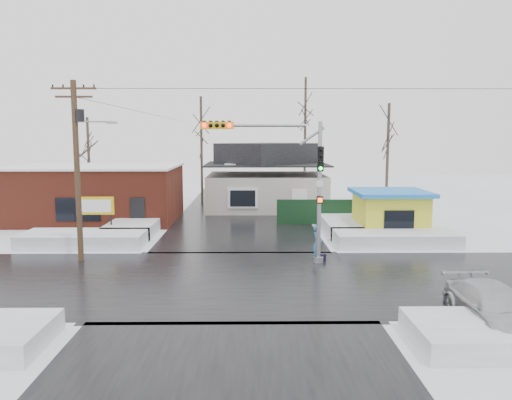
{
  "coord_description": "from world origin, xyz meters",
  "views": [
    {
      "loc": [
        0.6,
        -21.32,
        6.27
      ],
      "look_at": [
        0.9,
        4.35,
        3.0
      ],
      "focal_mm": 35.0,
      "sensor_mm": 36.0,
      "label": 1
    }
  ],
  "objects_px": {
    "utility_pole": "(78,160)",
    "marquee_sign": "(96,207)",
    "car": "(494,309)",
    "traffic_signal": "(288,172)",
    "kiosk": "(390,212)",
    "pedestrian": "(317,243)"
  },
  "relations": [
    {
      "from": "kiosk",
      "to": "car",
      "type": "xyz_separation_m",
      "value": [
        -0.94,
        -15.74,
        -0.76
      ]
    },
    {
      "from": "traffic_signal",
      "to": "marquee_sign",
      "type": "distance_m",
      "value": 13.42
    },
    {
      "from": "utility_pole",
      "to": "car",
      "type": "height_order",
      "value": "utility_pole"
    },
    {
      "from": "marquee_sign",
      "to": "pedestrian",
      "type": "distance_m",
      "value": 14.42
    },
    {
      "from": "traffic_signal",
      "to": "kiosk",
      "type": "height_order",
      "value": "traffic_signal"
    },
    {
      "from": "traffic_signal",
      "to": "kiosk",
      "type": "bearing_deg",
      "value": 44.84
    },
    {
      "from": "marquee_sign",
      "to": "car",
      "type": "relative_size",
      "value": 0.53
    },
    {
      "from": "traffic_signal",
      "to": "car",
      "type": "bearing_deg",
      "value": -54.87
    },
    {
      "from": "pedestrian",
      "to": "utility_pole",
      "type": "bearing_deg",
      "value": 110.7
    },
    {
      "from": "traffic_signal",
      "to": "pedestrian",
      "type": "distance_m",
      "value": 3.95
    },
    {
      "from": "traffic_signal",
      "to": "kiosk",
      "type": "relative_size",
      "value": 1.52
    },
    {
      "from": "utility_pole",
      "to": "marquee_sign",
      "type": "xyz_separation_m",
      "value": [
        -1.07,
        5.99,
        -3.19
      ]
    },
    {
      "from": "car",
      "to": "traffic_signal",
      "type": "bearing_deg",
      "value": 124.03
    },
    {
      "from": "traffic_signal",
      "to": "marquee_sign",
      "type": "xyz_separation_m",
      "value": [
        -11.43,
        6.53,
        -2.62
      ]
    },
    {
      "from": "marquee_sign",
      "to": "kiosk",
      "type": "height_order",
      "value": "kiosk"
    },
    {
      "from": "kiosk",
      "to": "marquee_sign",
      "type": "bearing_deg",
      "value": -178.45
    },
    {
      "from": "car",
      "to": "kiosk",
      "type": "bearing_deg",
      "value": 85.49
    },
    {
      "from": "utility_pole",
      "to": "marquee_sign",
      "type": "height_order",
      "value": "utility_pole"
    },
    {
      "from": "traffic_signal",
      "to": "pedestrian",
      "type": "relative_size",
      "value": 3.79
    },
    {
      "from": "utility_pole",
      "to": "pedestrian",
      "type": "bearing_deg",
      "value": -0.96
    },
    {
      "from": "kiosk",
      "to": "car",
      "type": "distance_m",
      "value": 15.79
    },
    {
      "from": "marquee_sign",
      "to": "car",
      "type": "bearing_deg",
      "value": -40.95
    }
  ]
}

